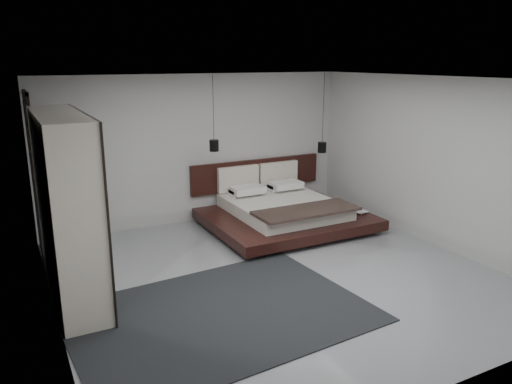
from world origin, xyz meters
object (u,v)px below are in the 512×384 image
wardrobe (67,207)px  rug (220,314)px  pendant_left (214,145)px  pendant_right (322,147)px  bed (283,211)px  lattice_screen (35,176)px

wardrobe → rug: (1.50, -1.47, -1.20)m
pendant_left → pendant_right: bearing=0.0°
pendant_right → bed: bearing=-158.7°
lattice_screen → rug: lattice_screen is taller
lattice_screen → pendant_right: 5.34m
lattice_screen → bed: lattice_screen is taller
pendant_left → rug: (-1.24, -3.05, -1.56)m
lattice_screen → wardrobe: size_ratio=1.05×
pendant_left → wardrobe: pendant_left is taller
lattice_screen → wardrobe: bearing=-81.4°
rug → pendant_right: bearing=40.4°
bed → pendant_right: (1.17, 0.46, 1.05)m
lattice_screen → pendant_right: (5.34, -0.09, 0.04)m
pendant_right → lattice_screen: bearing=179.1°
wardrobe → lattice_screen: bearing=98.6°
bed → pendant_right: bearing=21.3°
bed → wardrobe: (-3.91, -1.13, 0.92)m
pendant_right → wardrobe: 5.33m
lattice_screen → pendant_right: size_ratio=1.66×
pendant_right → wardrobe: pendant_right is taller
pendant_right → rug: 4.89m
bed → pendant_left: 1.79m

